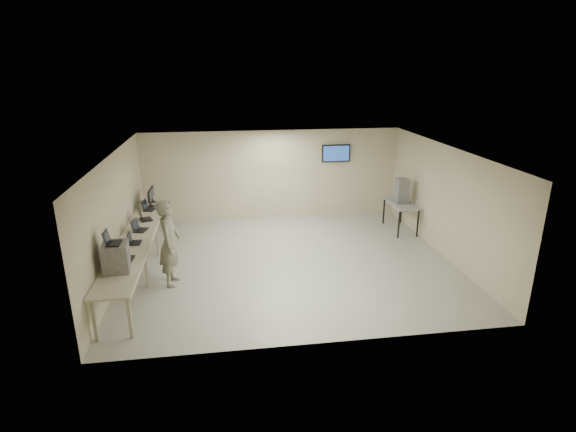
{
  "coord_description": "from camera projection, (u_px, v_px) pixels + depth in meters",
  "views": [
    {
      "loc": [
        -1.52,
        -10.17,
        4.7
      ],
      "look_at": [
        0.0,
        0.2,
        1.15
      ],
      "focal_mm": 28.0,
      "sensor_mm": 36.0,
      "label": 1
    }
  ],
  "objects": [
    {
      "name": "laptop_0",
      "position": [
        124.0,
        256.0,
        9.17
      ],
      "size": [
        0.31,
        0.37,
        0.28
      ],
      "rotation": [
        0.0,
        0.0,
        -0.06
      ],
      "color": "black",
      "rests_on": "workbench"
    },
    {
      "name": "laptop_3",
      "position": [
        144.0,
        217.0,
        11.52
      ],
      "size": [
        0.42,
        0.45,
        0.29
      ],
      "rotation": [
        0.0,
        0.0,
        0.34
      ],
      "color": "black",
      "rests_on": "workbench"
    },
    {
      "name": "laptop_1",
      "position": [
        133.0,
        241.0,
        10.01
      ],
      "size": [
        0.26,
        0.32,
        0.25
      ],
      "rotation": [
        0.0,
        0.0,
        -0.0
      ],
      "color": "black",
      "rests_on": "workbench"
    },
    {
      "name": "monitor_near",
      "position": [
        150.0,
        197.0,
        12.56
      ],
      "size": [
        0.21,
        0.47,
        0.46
      ],
      "color": "black",
      "rests_on": "workbench"
    },
    {
      "name": "room",
      "position": [
        290.0,
        208.0,
        10.85
      ],
      "size": [
        8.01,
        7.01,
        2.81
      ],
      "color": "#B2B3A1",
      "rests_on": "ground"
    },
    {
      "name": "storage_bins",
      "position": [
        402.0,
        191.0,
        13.04
      ],
      "size": [
        0.34,
        0.38,
        0.72
      ],
      "color": "gray",
      "rests_on": "side_table"
    },
    {
      "name": "laptop_4",
      "position": [
        148.0,
        207.0,
        12.31
      ],
      "size": [
        0.36,
        0.41,
        0.28
      ],
      "rotation": [
        0.0,
        0.0,
        -0.2
      ],
      "color": "black",
      "rests_on": "workbench"
    },
    {
      "name": "side_table",
      "position": [
        401.0,
        205.0,
        13.18
      ],
      "size": [
        0.67,
        1.43,
        0.86
      ],
      "color": "#969696",
      "rests_on": "ground"
    },
    {
      "name": "monitor_far",
      "position": [
        152.0,
        193.0,
        12.95
      ],
      "size": [
        0.2,
        0.45,
        0.45
      ],
      "color": "black",
      "rests_on": "workbench"
    },
    {
      "name": "laptop_on_box",
      "position": [
        111.0,
        240.0,
        8.51
      ],
      "size": [
        0.29,
        0.35,
        0.27
      ],
      "rotation": [
        0.0,
        0.0,
        -0.03
      ],
      "color": "black",
      "rests_on": "equipment_box"
    },
    {
      "name": "soldier",
      "position": [
        170.0,
        243.0,
        9.84
      ],
      "size": [
        0.52,
        0.74,
        1.96
      ],
      "primitive_type": "imported",
      "rotation": [
        0.0,
        0.0,
        1.5
      ],
      "color": "#5A5D50",
      "rests_on": "ground"
    },
    {
      "name": "equipment_box",
      "position": [
        116.0,
        257.0,
        8.63
      ],
      "size": [
        0.52,
        0.58,
        0.56
      ],
      "primitive_type": "cube",
      "rotation": [
        0.0,
        0.0,
        0.1
      ],
      "color": "gray",
      "rests_on": "workbench"
    },
    {
      "name": "laptop_2",
      "position": [
        139.0,
        228.0,
        10.77
      ],
      "size": [
        0.37,
        0.41,
        0.28
      ],
      "rotation": [
        0.0,
        0.0,
        -0.24
      ],
      "color": "black",
      "rests_on": "workbench"
    },
    {
      "name": "workbench",
      "position": [
        138.0,
        239.0,
        10.48
      ],
      "size": [
        0.76,
        6.0,
        0.9
      ],
      "color": "#BEB28D",
      "rests_on": "ground"
    }
  ]
}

